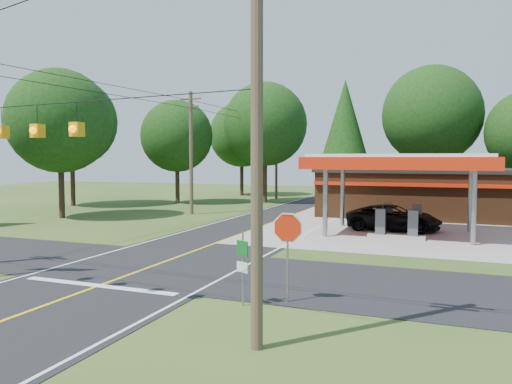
% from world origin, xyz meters
% --- Properties ---
extents(ground, '(120.00, 120.00, 0.00)m').
position_xyz_m(ground, '(0.00, 0.00, 0.00)').
color(ground, '#2C4B1A').
rests_on(ground, ground).
extents(main_highway, '(8.00, 120.00, 0.02)m').
position_xyz_m(main_highway, '(0.00, 0.00, 0.01)').
color(main_highway, black).
rests_on(main_highway, ground).
extents(cross_road, '(70.00, 7.00, 0.02)m').
position_xyz_m(cross_road, '(0.00, 0.00, 0.01)').
color(cross_road, black).
rests_on(cross_road, ground).
extents(lane_center_yellow, '(0.15, 110.00, 0.00)m').
position_xyz_m(lane_center_yellow, '(0.00, 0.00, 0.03)').
color(lane_center_yellow, yellow).
rests_on(lane_center_yellow, main_highway).
extents(gas_canopy, '(10.60, 7.40, 4.88)m').
position_xyz_m(gas_canopy, '(9.00, 13.00, 4.27)').
color(gas_canopy, gray).
rests_on(gas_canopy, ground).
extents(convenience_store, '(16.40, 7.55, 3.80)m').
position_xyz_m(convenience_store, '(10.00, 22.98, 1.92)').
color(convenience_store, '#583119').
rests_on(convenience_store, ground).
extents(utility_pole_near_right, '(1.80, 0.30, 11.50)m').
position_xyz_m(utility_pole_near_right, '(7.50, -7.00, 5.96)').
color(utility_pole_near_right, '#473828').
rests_on(utility_pole_near_right, ground).
extents(utility_pole_far_left, '(1.80, 0.30, 10.00)m').
position_xyz_m(utility_pole_far_left, '(-8.00, 18.00, 5.20)').
color(utility_pole_far_left, '#473828').
rests_on(utility_pole_far_left, ground).
extents(utility_pole_north, '(0.30, 0.30, 9.50)m').
position_xyz_m(utility_pole_north, '(-6.50, 35.00, 4.75)').
color(utility_pole_north, '#473828').
rests_on(utility_pole_north, ground).
extents(overhead_beacons, '(17.04, 2.04, 1.03)m').
position_xyz_m(overhead_beacons, '(-1.00, -6.00, 6.21)').
color(overhead_beacons, black).
rests_on(overhead_beacons, ground).
extents(treeline_backdrop, '(70.27, 51.59, 13.30)m').
position_xyz_m(treeline_backdrop, '(0.82, 24.01, 7.49)').
color(treeline_backdrop, '#332316').
rests_on(treeline_backdrop, ground).
extents(suv_car, '(5.90, 5.90, 1.62)m').
position_xyz_m(suv_car, '(8.50, 14.50, 0.81)').
color(suv_car, black).
rests_on(suv_car, ground).
extents(octagonal_stop_sign, '(1.00, 0.10, 2.94)m').
position_xyz_m(octagonal_stop_sign, '(7.00, -3.01, 2.22)').
color(octagonal_stop_sign, gray).
rests_on(octagonal_stop_sign, ground).
extents(route_sign_post, '(0.46, 0.23, 2.38)m').
position_xyz_m(route_sign_post, '(5.80, -3.87, 1.42)').
color(route_sign_post, gray).
rests_on(route_sign_post, ground).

